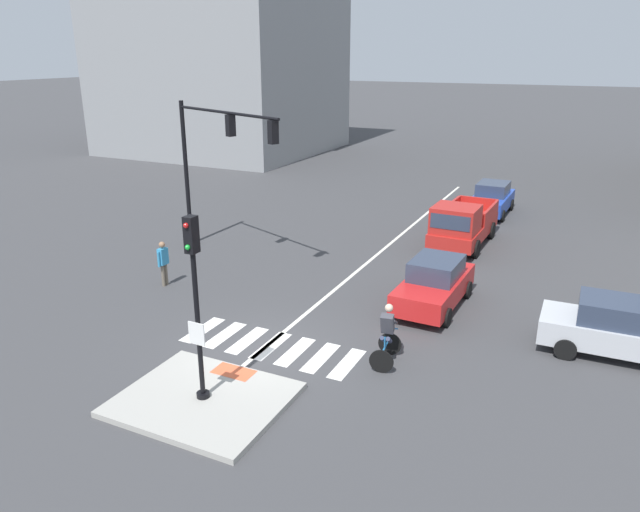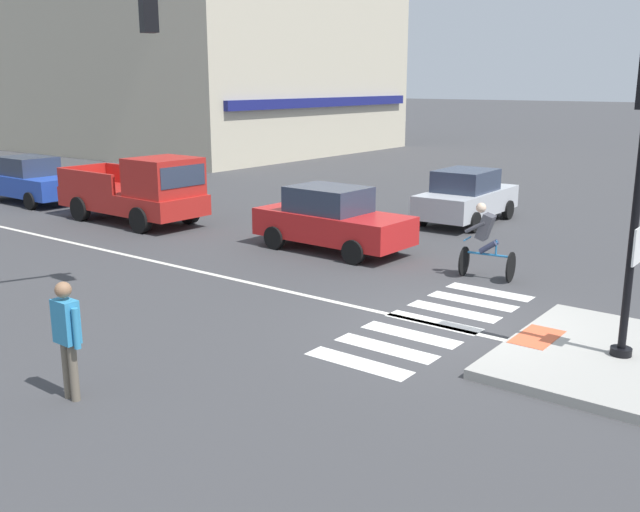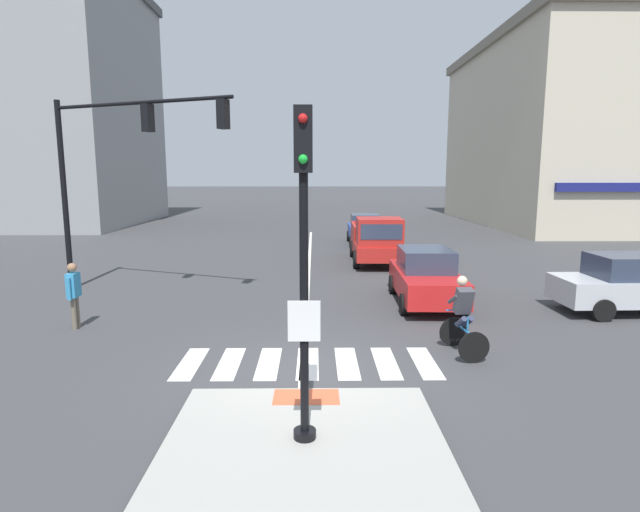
% 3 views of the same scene
% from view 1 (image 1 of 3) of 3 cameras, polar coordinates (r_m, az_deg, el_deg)
% --- Properties ---
extents(ground_plane, '(300.00, 300.00, 0.00)m').
position_cam_1_polar(ground_plane, '(17.12, -5.51, -9.21)').
color(ground_plane, '#3D3D3F').
extents(traffic_island, '(3.95, 3.33, 0.15)m').
position_cam_1_polar(traffic_island, '(15.11, -11.12, -13.36)').
color(traffic_island, '#A3A099').
rests_on(traffic_island, ground).
extents(tactile_pad_front, '(1.10, 0.60, 0.01)m').
position_cam_1_polar(tactile_pad_front, '(15.97, -8.29, -10.93)').
color(tactile_pad_front, '#DB5B38').
rests_on(tactile_pad_front, traffic_island).
extents(signal_pole, '(0.44, 0.38, 4.54)m').
position_cam_1_polar(signal_pole, '(13.82, -11.87, -3.48)').
color(signal_pole, black).
rests_on(signal_pole, traffic_island).
extents(crosswalk_stripe_a, '(0.44, 1.80, 0.01)m').
position_cam_1_polar(crosswalk_stripe_a, '(18.68, -11.20, -6.96)').
color(crosswalk_stripe_a, silver).
rests_on(crosswalk_stripe_a, ground).
extents(crosswalk_stripe_b, '(0.44, 1.80, 0.01)m').
position_cam_1_polar(crosswalk_stripe_b, '(18.24, -9.15, -7.48)').
color(crosswalk_stripe_b, silver).
rests_on(crosswalk_stripe_b, ground).
extents(crosswalk_stripe_c, '(0.44, 1.80, 0.01)m').
position_cam_1_polar(crosswalk_stripe_c, '(17.83, -7.00, -8.03)').
color(crosswalk_stripe_c, silver).
rests_on(crosswalk_stripe_c, ground).
extents(crosswalk_stripe_d, '(0.44, 1.80, 0.01)m').
position_cam_1_polar(crosswalk_stripe_d, '(17.45, -4.75, -8.58)').
color(crosswalk_stripe_d, silver).
rests_on(crosswalk_stripe_d, ground).
extents(crosswalk_stripe_e, '(0.44, 1.80, 0.01)m').
position_cam_1_polar(crosswalk_stripe_e, '(17.10, -2.40, -9.15)').
color(crosswalk_stripe_e, silver).
rests_on(crosswalk_stripe_e, ground).
extents(crosswalk_stripe_f, '(0.44, 1.80, 0.01)m').
position_cam_1_polar(crosswalk_stripe_f, '(16.78, 0.06, -9.72)').
color(crosswalk_stripe_f, silver).
rests_on(crosswalk_stripe_f, ground).
extents(crosswalk_stripe_g, '(0.44, 1.80, 0.01)m').
position_cam_1_polar(crosswalk_stripe_g, '(16.49, 2.62, -10.30)').
color(crosswalk_stripe_g, silver).
rests_on(crosswalk_stripe_g, ground).
extents(lane_centre_line, '(0.14, 28.00, 0.01)m').
position_cam_1_polar(lane_centre_line, '(25.51, 5.94, 0.51)').
color(lane_centre_line, silver).
rests_on(lane_centre_line, ground).
extents(traffic_light_mast, '(6.10, 2.61, 6.17)m').
position_cam_1_polar(traffic_light_mast, '(24.15, -10.34, 9.96)').
color(traffic_light_mast, black).
rests_on(traffic_light_mast, ground).
extents(building_corner_left, '(17.05, 15.54, 18.09)m').
position_cam_1_polar(building_corner_left, '(52.21, -9.50, 19.93)').
color(building_corner_left, gray).
rests_on(building_corner_left, ground).
extents(car_red_eastbound_mid, '(1.94, 4.15, 1.64)m').
position_cam_1_polar(car_red_eastbound_mid, '(20.01, 10.92, -2.61)').
color(car_red_eastbound_mid, red).
rests_on(car_red_eastbound_mid, ground).
extents(car_silver_cross_right, '(4.14, 1.91, 1.64)m').
position_cam_1_polar(car_silver_cross_right, '(18.50, 26.64, -6.24)').
color(car_silver_cross_right, silver).
rests_on(car_silver_cross_right, ground).
extents(car_blue_eastbound_distant, '(1.88, 4.12, 1.64)m').
position_cam_1_polar(car_blue_eastbound_distant, '(32.28, 16.16, 5.31)').
color(car_blue_eastbound_distant, '#2347B7').
rests_on(car_blue_eastbound_distant, ground).
extents(pickup_truck_red_eastbound_far, '(2.16, 5.15, 2.08)m').
position_cam_1_polar(pickup_truck_red_eastbound_far, '(26.30, 13.43, 2.87)').
color(pickup_truck_red_eastbound_far, red).
rests_on(pickup_truck_red_eastbound_far, ground).
extents(cyclist, '(0.79, 1.16, 1.68)m').
position_cam_1_polar(cyclist, '(16.26, 6.45, -7.40)').
color(cyclist, black).
rests_on(cyclist, ground).
extents(pedestrian_at_curb_left, '(0.23, 0.55, 1.67)m').
position_cam_1_polar(pedestrian_at_curb_left, '(22.06, -14.82, -0.37)').
color(pedestrian_at_curb_left, '#6B6051').
rests_on(pedestrian_at_curb_left, ground).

